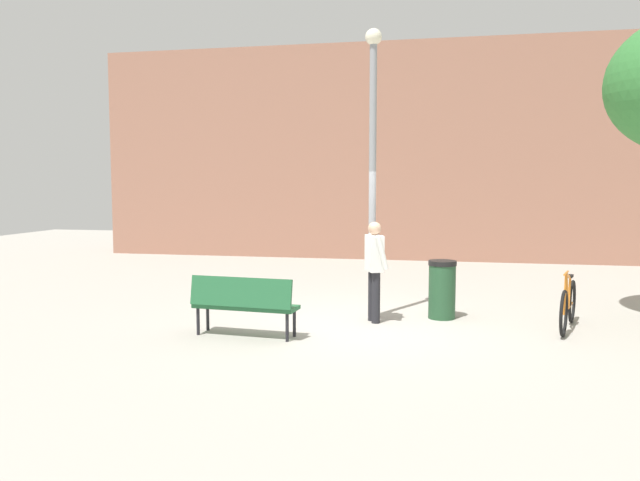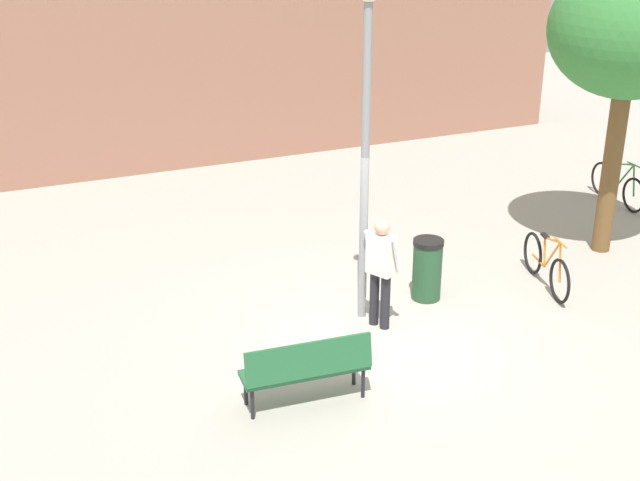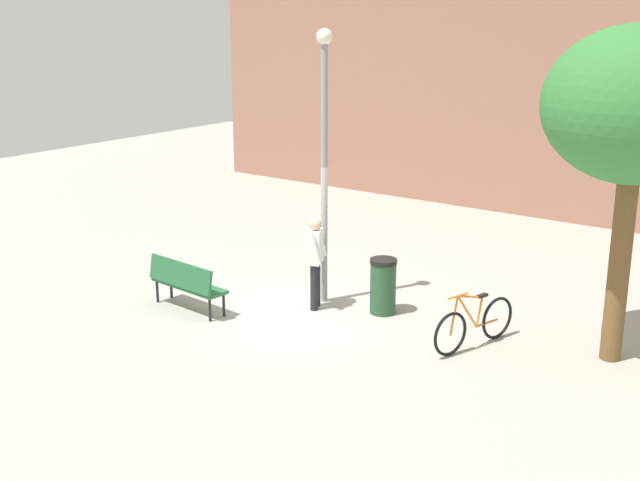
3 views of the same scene
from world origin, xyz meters
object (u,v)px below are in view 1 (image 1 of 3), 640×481
lamppost (373,149)px  park_bench (244,301)px  trash_bin (442,289)px  person_by_lamppost (375,264)px  bicycle_orange (568,305)px

lamppost → park_bench: lamppost is taller
park_bench → trash_bin: 3.49m
person_by_lamppost → park_bench: bearing=-140.9°
lamppost → park_bench: size_ratio=2.98×
lamppost → bicycle_orange: lamppost is taller
person_by_lamppost → bicycle_orange: bearing=1.4°
person_by_lamppost → park_bench: 2.34m
lamppost → park_bench: bearing=-132.6°
lamppost → trash_bin: lamppost is taller
park_bench → bicycle_orange: 5.09m
park_bench → trash_bin: (2.89, 1.96, -0.04)m
park_bench → trash_bin: trash_bin is taller
person_by_lamppost → bicycle_orange: 3.12m
person_by_lamppost → park_bench: (-1.79, -1.45, -0.42)m
bicycle_orange → trash_bin: bearing=167.6°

